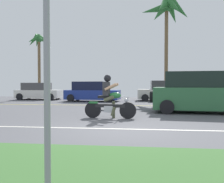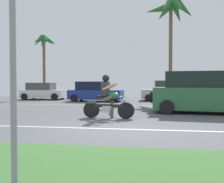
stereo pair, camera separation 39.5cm
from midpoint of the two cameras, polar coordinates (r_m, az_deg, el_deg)
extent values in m
cube|color=#545459|center=(10.51, 1.89, -5.77)|extent=(56.00, 30.00, 0.04)
cube|color=#3D6B33|center=(3.64, -7.98, -19.67)|extent=(56.00, 3.80, 0.06)
cube|color=silver|center=(7.67, 0.08, -8.41)|extent=(50.40, 0.12, 0.01)
cube|color=yellow|center=(15.74, 3.48, -3.17)|extent=(50.40, 0.12, 0.01)
cylinder|color=black|center=(9.79, 2.44, -4.31)|extent=(0.65, 0.15, 0.65)
cylinder|color=black|center=(10.10, -5.45, -4.13)|extent=(0.65, 0.15, 0.65)
cylinder|color=#B7BAC1|center=(9.78, 1.82, -2.75)|extent=(0.29, 0.08, 0.56)
cube|color=black|center=(9.90, -1.57, -3.24)|extent=(1.18, 0.20, 0.13)
cube|color=#B7BAC1|center=(9.93, -1.87, -3.97)|extent=(0.36, 0.24, 0.26)
ellipsoid|color=#236B33|center=(9.84, -0.47, -0.88)|extent=(0.47, 0.26, 0.24)
cube|color=black|center=(9.93, -2.78, -1.23)|extent=(0.53, 0.28, 0.11)
cube|color=#236B33|center=(10.07, -5.34, -2.49)|extent=(0.36, 0.20, 0.06)
cylinder|color=#B7BAC1|center=(9.78, 1.32, -1.18)|extent=(0.09, 0.67, 0.04)
sphere|color=#B7BAC1|center=(9.77, 2.07, -1.95)|extent=(0.15, 0.15, 0.15)
cylinder|color=#B7BAC1|center=(10.12, -3.07, -4.29)|extent=(0.54, 0.12, 0.08)
cube|color=#2D2D33|center=(9.90, -2.42, 0.63)|extent=(0.26, 0.36, 0.54)
sphere|color=black|center=(9.89, -2.18, 2.99)|extent=(0.28, 0.28, 0.28)
cylinder|color=#51563D|center=(9.78, -1.83, -1.59)|extent=(0.44, 0.17, 0.27)
cylinder|color=#51563D|center=(9.99, -1.55, -1.52)|extent=(0.44, 0.17, 0.27)
cylinder|color=#51563D|center=(10.04, -0.78, -4.12)|extent=(0.13, 0.13, 0.66)
cylinder|color=#51563D|center=(9.77, -0.87, -4.51)|extent=(0.23, 0.14, 0.36)
cylinder|color=tan|center=(9.64, -1.48, 1.08)|extent=(0.49, 0.14, 0.30)
cylinder|color=tan|center=(10.06, -0.94, 1.11)|extent=(0.49, 0.14, 0.30)
cube|color=#2D663D|center=(12.49, 18.94, -1.44)|extent=(4.69, 2.41, 1.01)
cube|color=black|center=(12.46, 18.57, 2.56)|extent=(3.41, 2.00, 0.73)
cylinder|color=black|center=(11.50, 11.33, -3.45)|extent=(0.66, 0.29, 0.64)
cylinder|color=black|center=(13.41, 11.59, -2.71)|extent=(0.66, 0.29, 0.64)
cylinder|color=black|center=(12.47, 8.12, -1.13)|extent=(0.26, 0.59, 0.58)
cube|color=white|center=(22.60, -16.57, -0.51)|extent=(3.71, 1.79, 0.67)
cube|color=#444346|center=(22.68, -17.10, 1.12)|extent=(2.15, 1.54, 0.62)
cylinder|color=black|center=(22.38, -20.60, -1.10)|extent=(0.56, 0.18, 0.56)
cylinder|color=black|center=(21.28, -14.22, -1.18)|extent=(0.56, 0.18, 0.56)
cylinder|color=black|center=(23.97, -18.64, -0.90)|extent=(0.56, 0.18, 0.56)
cylinder|color=black|center=(22.95, -12.63, -0.96)|extent=(0.56, 0.18, 0.56)
cube|color=navy|center=(19.61, -4.96, -0.71)|extent=(4.25, 1.97, 0.71)
cube|color=black|center=(19.66, -5.66, 1.28)|extent=(2.50, 1.60, 0.66)
cylinder|color=black|center=(19.30, -9.90, -1.46)|extent=(0.57, 0.22, 0.56)
cylinder|color=black|center=(18.46, -1.22, -1.58)|extent=(0.57, 0.22, 0.56)
cylinder|color=black|center=(20.86, -8.27, -1.21)|extent=(0.57, 0.22, 0.56)
cylinder|color=black|center=(20.08, -0.22, -1.31)|extent=(0.57, 0.22, 0.56)
cube|color=beige|center=(20.47, 10.77, -0.58)|extent=(3.99, 1.91, 0.75)
cube|color=#3B3A3D|center=(20.48, 11.44, 1.44)|extent=(2.33, 1.61, 0.69)
cylinder|color=black|center=(21.56, 14.28, -1.15)|extent=(0.57, 0.20, 0.56)
cylinder|color=black|center=(21.28, 6.72, -1.14)|extent=(0.57, 0.20, 0.56)
cylinder|color=black|center=(19.79, 15.12, -1.41)|extent=(0.57, 0.20, 0.56)
cylinder|color=black|center=(19.49, 6.88, -1.41)|extent=(0.57, 0.20, 0.56)
cylinder|color=black|center=(21.09, 23.09, -1.30)|extent=(0.56, 0.19, 0.56)
cylinder|color=black|center=(22.64, 22.00, -1.09)|extent=(0.56, 0.19, 0.56)
cylinder|color=brown|center=(24.36, -16.52, 4.97)|extent=(0.26, 0.26, 5.49)
sphere|color=#28662D|center=(24.67, -16.58, 11.35)|extent=(0.67, 0.67, 0.67)
cone|color=#28662D|center=(24.43, -15.33, 11.12)|extent=(1.33, 0.46, 1.00)
cone|color=#28662D|center=(24.93, -15.42, 10.92)|extent=(1.17, 1.34, 0.96)
cone|color=#28662D|center=(25.19, -16.87, 10.81)|extent=(1.07, 1.23, 1.24)
cone|color=#28662D|center=(24.95, -17.70, 10.90)|extent=(1.27, 0.65, 1.22)
cone|color=#28662D|center=(24.31, -17.68, 11.14)|extent=(1.06, 1.38, 1.02)
cone|color=#28662D|center=(24.11, -16.15, 11.23)|extent=(1.23, 1.31, 0.74)
cylinder|color=brown|center=(22.47, 11.63, 8.45)|extent=(0.31, 0.31, 7.97)
sphere|color=#28662D|center=(23.28, 11.69, 18.25)|extent=(0.80, 0.80, 0.80)
cone|color=#28662D|center=(23.16, 14.30, 17.66)|extent=(2.20, 1.12, 2.19)
cone|color=#28662D|center=(24.06, 12.91, 17.07)|extent=(1.83, 2.16, 2.23)
cone|color=#28662D|center=(24.02, 10.29, 17.11)|extent=(1.85, 2.47, 1.61)
cone|color=#28662D|center=(23.15, 9.08, 17.71)|extent=(2.35, 0.82, 1.21)
cone|color=#28662D|center=(22.29, 10.88, 18.33)|extent=(1.64, 2.48, 1.79)
cone|color=#28662D|center=(22.40, 13.17, 18.23)|extent=(1.76, 2.36, 2.04)
cylinder|color=gray|center=(2.45, -18.91, -2.19)|extent=(0.06, 0.06, 2.39)
camera|label=1|loc=(0.20, -90.96, -0.03)|focal=40.58mm
camera|label=2|loc=(0.20, 89.04, 0.03)|focal=40.58mm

